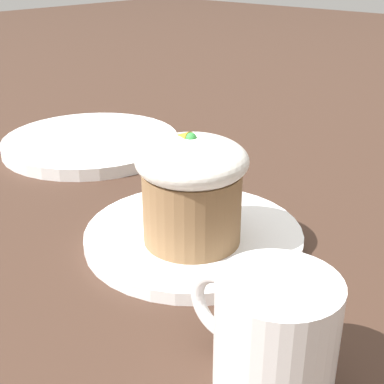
% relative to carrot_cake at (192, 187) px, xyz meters
% --- Properties ---
extents(ground_plane, '(4.00, 4.00, 0.00)m').
position_rel_carrot_cake_xyz_m(ground_plane, '(0.01, -0.01, -0.06)').
color(ground_plane, '#3D281E').
extents(dessert_plate, '(0.21, 0.21, 0.01)m').
position_rel_carrot_cake_xyz_m(dessert_plate, '(0.01, -0.01, -0.06)').
color(dessert_plate, white).
rests_on(dessert_plate, ground_plane).
extents(carrot_cake, '(0.10, 0.10, 0.10)m').
position_rel_carrot_cake_xyz_m(carrot_cake, '(0.00, 0.00, 0.00)').
color(carrot_cake, olive).
rests_on(carrot_cake, dessert_plate).
extents(spoon, '(0.09, 0.13, 0.01)m').
position_rel_carrot_cake_xyz_m(spoon, '(-0.00, -0.02, -0.05)').
color(spoon, '#B7B7BC').
rests_on(spoon, dessert_plate).
extents(coffee_cup, '(0.11, 0.08, 0.08)m').
position_rel_carrot_cake_xyz_m(coffee_cup, '(-0.15, 0.09, -0.03)').
color(coffee_cup, white).
rests_on(coffee_cup, ground_plane).
extents(side_plate, '(0.24, 0.24, 0.02)m').
position_rel_carrot_cake_xyz_m(side_plate, '(0.29, -0.11, -0.06)').
color(side_plate, white).
rests_on(side_plate, ground_plane).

